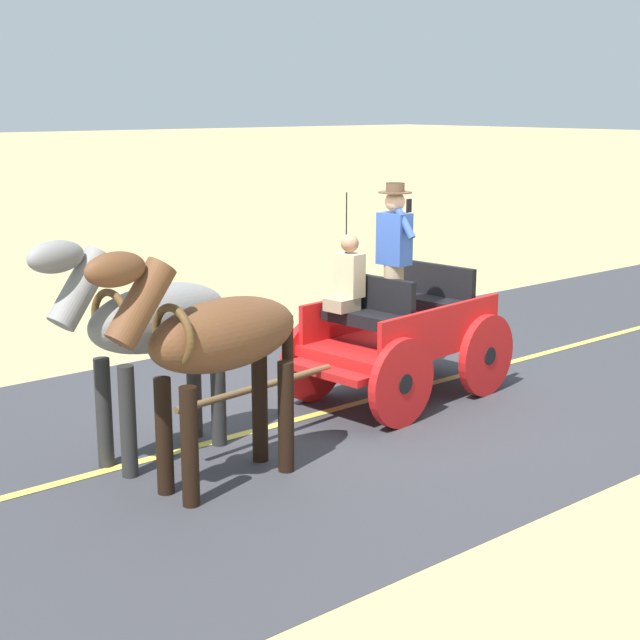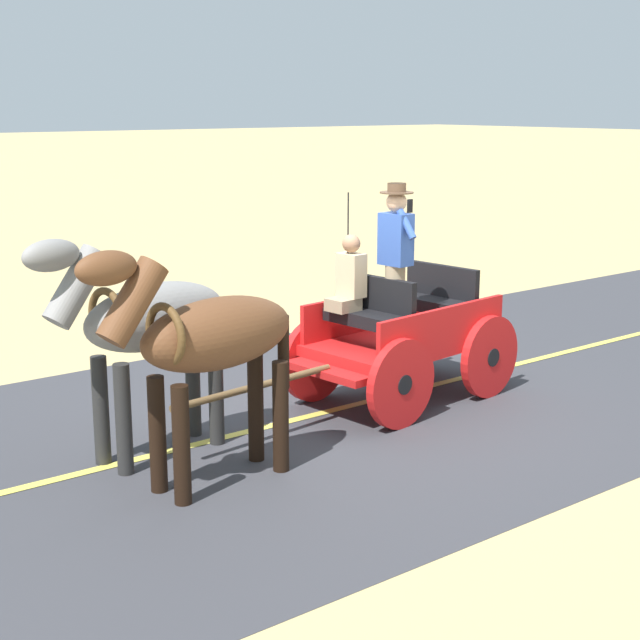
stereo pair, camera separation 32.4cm
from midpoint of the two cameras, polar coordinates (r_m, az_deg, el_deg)
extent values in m
plane|color=tan|center=(10.77, 1.98, -4.97)|extent=(200.00, 200.00, 0.00)
cube|color=#38383D|center=(10.77, 1.98, -4.95)|extent=(6.40, 160.00, 0.01)
cube|color=#DBCC4C|center=(10.76, 1.98, -4.93)|extent=(0.12, 160.00, 0.00)
cube|color=red|center=(10.75, 4.07, -1.37)|extent=(1.43, 2.32, 0.12)
cube|color=red|center=(10.33, 6.51, -0.41)|extent=(0.28, 2.08, 0.44)
cube|color=red|center=(11.05, 1.83, 0.55)|extent=(0.28, 2.08, 0.44)
cube|color=red|center=(9.90, -0.51, -3.19)|extent=(1.10, 0.35, 0.08)
cube|color=red|center=(11.71, 7.85, -1.16)|extent=(0.74, 0.28, 0.06)
cube|color=black|center=(10.21, 1.91, 0.09)|extent=(1.05, 0.47, 0.14)
cube|color=black|center=(10.30, 2.59, 1.44)|extent=(1.02, 0.19, 0.44)
cube|color=black|center=(11.03, 5.76, 1.01)|extent=(1.05, 0.47, 0.14)
cube|color=black|center=(11.13, 6.36, 2.25)|extent=(1.02, 0.19, 0.44)
cylinder|color=red|center=(9.83, 4.05, -3.84)|extent=(0.20, 0.97, 0.96)
cylinder|color=black|center=(9.83, 4.05, -3.84)|extent=(0.14, 0.22, 0.21)
cylinder|color=red|center=(10.67, -1.29, -2.44)|extent=(0.20, 0.97, 0.96)
cylinder|color=black|center=(10.67, -1.29, -2.44)|extent=(0.14, 0.22, 0.21)
cylinder|color=red|center=(11.00, 9.24, -2.13)|extent=(0.20, 0.97, 0.96)
cylinder|color=black|center=(11.00, 9.24, -2.13)|extent=(0.14, 0.22, 0.21)
cylinder|color=red|center=(11.77, 4.06, -1.00)|extent=(0.20, 0.97, 0.96)
cylinder|color=black|center=(11.77, 4.06, -1.00)|extent=(0.14, 0.22, 0.21)
cylinder|color=brown|center=(9.25, -4.79, -4.10)|extent=(0.28, 2.00, 0.07)
cylinder|color=black|center=(10.28, 0.70, 4.16)|extent=(0.02, 0.02, 1.30)
cylinder|color=#998466|center=(10.29, 3.56, 0.91)|extent=(0.22, 0.22, 0.90)
cube|color=#2D4C99|center=(10.16, 3.62, 4.94)|extent=(0.36, 0.26, 0.56)
sphere|color=tan|center=(10.11, 3.66, 7.18)|extent=(0.22, 0.22, 0.22)
cylinder|color=#473323|center=(10.10, 3.66, 7.74)|extent=(0.36, 0.36, 0.01)
cylinder|color=#473323|center=(10.10, 3.67, 8.03)|extent=(0.20, 0.20, 0.10)
cylinder|color=#2D4C99|center=(9.99, 4.27, 5.83)|extent=(0.27, 0.11, 0.32)
cube|color=black|center=(9.92, 4.49, 6.93)|extent=(0.03, 0.07, 0.14)
cube|color=#998466|center=(10.26, 0.43, 0.96)|extent=(0.31, 0.35, 0.14)
cube|color=tan|center=(10.29, 0.90, 2.75)|extent=(0.32, 0.23, 0.48)
sphere|color=#9E7051|center=(10.23, 0.91, 4.68)|extent=(0.20, 0.20, 0.20)
ellipsoid|color=brown|center=(8.20, -6.94, -0.87)|extent=(0.69, 1.60, 0.64)
cylinder|color=black|center=(8.00, -9.08, -7.64)|extent=(0.15, 0.15, 1.05)
cylinder|color=black|center=(8.29, -10.56, -6.97)|extent=(0.15, 0.15, 1.05)
cylinder|color=black|center=(8.64, -3.16, -5.92)|extent=(0.15, 0.15, 1.05)
cylinder|color=black|center=(8.90, -4.72, -5.37)|extent=(0.15, 0.15, 1.05)
cylinder|color=brown|center=(7.64, -12.02, 0.98)|extent=(0.31, 0.67, 0.73)
ellipsoid|color=brown|center=(7.47, -13.54, 3.00)|extent=(0.27, 0.56, 0.28)
cube|color=black|center=(7.65, -11.90, 1.27)|extent=(0.10, 0.51, 0.56)
cylinder|color=black|center=(8.73, -3.04, -1.98)|extent=(0.11, 0.11, 0.70)
torus|color=brown|center=(7.87, -10.09, -0.97)|extent=(0.55, 0.12, 0.55)
ellipsoid|color=gray|center=(8.94, -10.74, 0.15)|extent=(0.78, 1.63, 0.64)
cylinder|color=#272726|center=(8.72, -12.63, -6.05)|extent=(0.15, 0.15, 1.05)
cylinder|color=#272726|center=(9.00, -13.99, -5.51)|extent=(0.15, 0.15, 1.05)
cylinder|color=#272726|center=(9.35, -7.18, -4.51)|extent=(0.15, 0.15, 1.05)
cylinder|color=#272726|center=(9.62, -8.61, -4.06)|extent=(0.15, 0.15, 1.05)
cylinder|color=gray|center=(8.39, -15.43, 1.85)|extent=(0.35, 0.68, 0.73)
ellipsoid|color=gray|center=(8.22, -16.84, 3.69)|extent=(0.30, 0.57, 0.28)
cube|color=#272726|center=(8.39, -15.33, 2.12)|extent=(0.13, 0.51, 0.56)
cylinder|color=#272726|center=(9.46, -7.11, -0.89)|extent=(0.11, 0.11, 0.70)
torus|color=brown|center=(8.61, -13.64, 0.06)|extent=(0.55, 0.15, 0.55)
camera|label=1|loc=(0.16, -90.94, -0.22)|focal=52.71mm
camera|label=2|loc=(0.16, 89.06, 0.22)|focal=52.71mm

